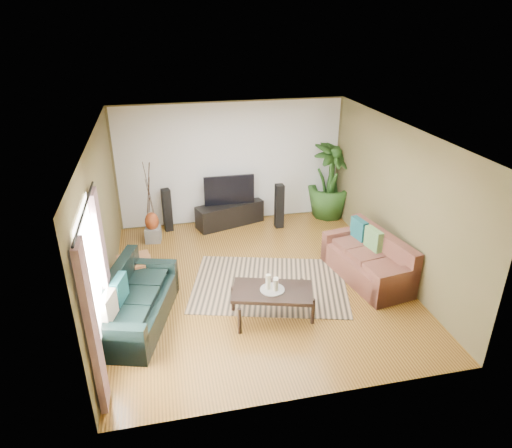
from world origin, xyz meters
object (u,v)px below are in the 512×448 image
object	(u,v)px
speaker_right	(279,206)
potted_plant	(330,180)
pedestal	(153,234)
side_table	(136,274)
sofa_right	(367,257)
coffee_table	(272,303)
sofa_left	(137,300)
vase	(152,221)
tv_stand	(230,214)
speaker_left	(167,210)
television	(229,190)

from	to	relation	value
speaker_right	potted_plant	xyz separation A→B (m)	(1.28, 0.35, 0.39)
pedestal	side_table	world-z (taller)	side_table
sofa_right	coffee_table	xyz separation A→B (m)	(-1.93, -0.76, -0.18)
sofa_left	pedestal	size ratio (longest dim) A/B	6.19
vase	potted_plant	bearing A→B (deg)	6.67
speaker_right	potted_plant	bearing A→B (deg)	14.78
tv_stand	potted_plant	size ratio (longest dim) A/B	0.85
tv_stand	potted_plant	distance (m)	2.42
speaker_right	sofa_right	bearing A→B (deg)	-68.75
sofa_left	speaker_left	size ratio (longest dim) A/B	2.01
coffee_table	vase	world-z (taller)	vase
side_table	potted_plant	bearing A→B (deg)	27.36
coffee_table	sofa_right	bearing A→B (deg)	37.83
television	sofa_left	bearing A→B (deg)	-121.12
sofa_right	coffee_table	bearing A→B (deg)	-78.52
sofa_right	side_table	bearing A→B (deg)	-107.70
sofa_right	coffee_table	size ratio (longest dim) A/B	1.48
coffee_table	speaker_left	size ratio (longest dim) A/B	1.28
vase	speaker_left	bearing A→B (deg)	54.72
speaker_left	potted_plant	xyz separation A→B (m)	(3.70, 0.00, 0.41)
tv_stand	television	bearing A→B (deg)	0.00
sofa_left	television	xyz separation A→B (m)	(1.96, 3.25, 0.40)
sofa_right	television	size ratio (longest dim) A/B	1.63
sofa_left	tv_stand	distance (m)	3.80
sofa_right	side_table	size ratio (longest dim) A/B	3.15
sofa_right	speaker_right	xyz separation A→B (m)	(-0.97, 2.43, 0.07)
sofa_right	television	bearing A→B (deg)	-154.11
vase	side_table	size ratio (longest dim) A/B	0.69
television	vase	xyz separation A→B (m)	(-1.70, -0.47, -0.38)
coffee_table	speaker_right	world-z (taller)	speaker_right
sofa_left	side_table	bearing A→B (deg)	18.50
sofa_left	coffee_table	size ratio (longest dim) A/B	1.57
vase	side_table	bearing A→B (deg)	-99.49
speaker_left	side_table	world-z (taller)	speaker_left
sofa_left	sofa_right	world-z (taller)	same
speaker_right	vase	distance (m)	2.75
coffee_table	potted_plant	distance (m)	4.24
sofa_left	television	distance (m)	3.81
tv_stand	pedestal	size ratio (longest dim) A/B	4.87
pedestal	vase	world-z (taller)	vase
potted_plant	side_table	bearing A→B (deg)	-152.64
sofa_left	vase	size ratio (longest dim) A/B	4.84
potted_plant	sofa_right	bearing A→B (deg)	-96.53
sofa_left	speaker_left	xyz separation A→B (m)	(0.59, 3.25, 0.05)
sofa_left	side_table	world-z (taller)	sofa_left
coffee_table	side_table	distance (m)	2.45
sofa_right	vase	distance (m)	4.37
sofa_right	side_table	xyz separation A→B (m)	(-4.01, 0.54, -0.14)
coffee_table	side_table	xyz separation A→B (m)	(-2.08, 1.30, 0.04)
speaker_right	potted_plant	size ratio (longest dim) A/B	0.56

